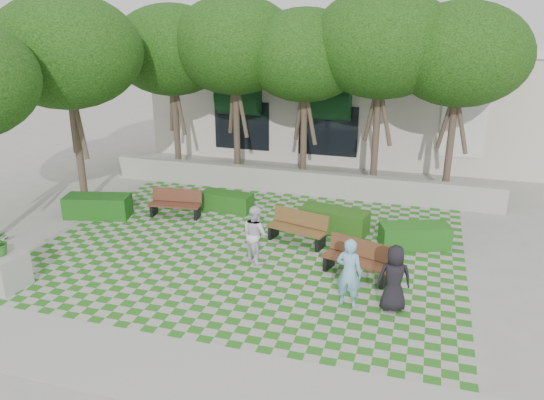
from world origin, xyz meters
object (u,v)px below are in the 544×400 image
(person_dark, at_px, (394,278))
(hedge_midright, at_px, (334,220))
(planter_front, at_px, (3,264))
(bench_west, at_px, (176,204))
(bench_east, at_px, (358,260))
(hedge_east, at_px, (415,236))
(person_blue, at_px, (349,273))
(person_white, at_px, (255,234))
(bench_mid, at_px, (298,228))
(hedge_west, at_px, (98,206))
(hedge_midleft, at_px, (227,201))

(person_dark, bearing_deg, hedge_midright, -77.60)
(planter_front, xyz_separation_m, person_dark, (9.41, 1.69, 0.16))
(bench_west, height_order, hedge_midright, bench_west)
(bench_east, xyz_separation_m, hedge_east, (1.35, 2.28, -0.11))
(person_blue, distance_m, person_white, 3.28)
(bench_west, relative_size, hedge_east, 0.90)
(bench_west, bearing_deg, bench_mid, -17.44)
(bench_west, distance_m, planter_front, 5.97)
(hedge_west, bearing_deg, bench_west, 17.62)
(bench_mid, bearing_deg, person_blue, -42.25)
(person_blue, bearing_deg, planter_front, 19.57)
(bench_west, xyz_separation_m, hedge_west, (-2.50, -0.79, -0.07))
(person_dark, bearing_deg, person_white, -36.16)
(hedge_midright, height_order, hedge_west, hedge_west)
(bench_mid, bearing_deg, hedge_east, 26.78)
(bench_mid, xyz_separation_m, hedge_east, (3.37, 0.67, -0.11))
(hedge_east, height_order, person_dark, person_dark)
(planter_front, relative_size, person_white, 0.99)
(bench_west, xyz_separation_m, planter_front, (-1.93, -5.65, 0.21))
(person_dark, height_order, person_white, person_white)
(hedge_east, relative_size, person_blue, 1.16)
(hedge_west, xyz_separation_m, person_dark, (9.97, -3.16, 0.43))
(bench_mid, bearing_deg, hedge_west, -165.54)
(hedge_midright, bearing_deg, hedge_midleft, 168.24)
(bench_west, relative_size, hedge_midright, 0.85)
(person_white, bearing_deg, bench_east, -144.04)
(hedge_midleft, xyz_separation_m, person_white, (2.18, -3.46, 0.49))
(bench_east, height_order, bench_mid, bench_east)
(hedge_midright, xyz_separation_m, person_blue, (1.10, -4.30, 0.49))
(hedge_west, relative_size, person_blue, 1.24)
(person_blue, xyz_separation_m, person_dark, (1.02, 0.13, -0.05))
(hedge_west, bearing_deg, bench_mid, -1.05)
(bench_west, distance_m, hedge_midright, 5.36)
(hedge_midleft, distance_m, hedge_west, 4.34)
(bench_west, relative_size, person_white, 1.11)
(hedge_midleft, height_order, planter_front, planter_front)
(planter_front, xyz_separation_m, person_white, (5.56, 3.22, 0.16))
(person_blue, bearing_deg, hedge_midleft, -36.53)
(hedge_west, height_order, planter_front, planter_front)
(hedge_midleft, bearing_deg, bench_west, -144.37)
(bench_west, bearing_deg, hedge_midleft, 29.84)
(hedge_west, bearing_deg, bench_east, -10.93)
(bench_east, relative_size, person_white, 1.19)
(bench_east, bearing_deg, person_blue, -72.42)
(hedge_midleft, height_order, person_blue, person_blue)
(bench_mid, relative_size, person_blue, 1.11)
(hedge_west, bearing_deg, planter_front, -83.39)
(bench_mid, xyz_separation_m, bench_west, (-4.46, 0.92, -0.02))
(bench_east, relative_size, bench_west, 1.07)
(bench_east, height_order, person_blue, person_blue)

